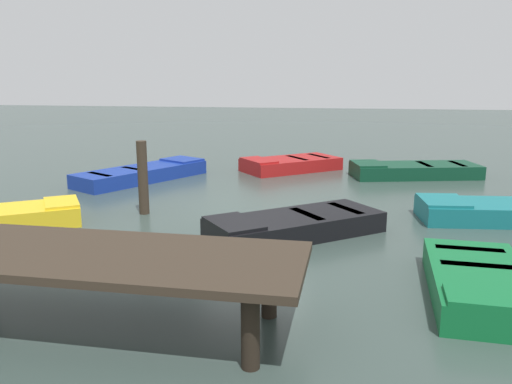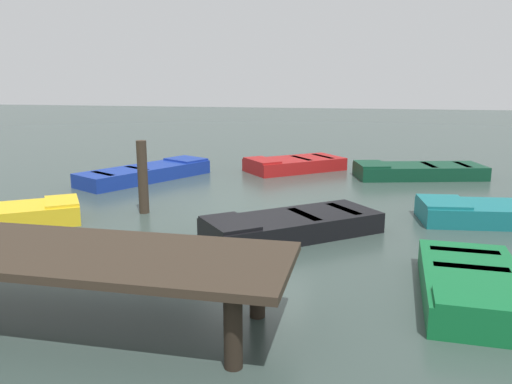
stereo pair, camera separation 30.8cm
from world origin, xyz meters
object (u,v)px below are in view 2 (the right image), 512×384
Objects in this scene: rowboat_black at (291,225)px; rowboat_dark_green at (418,171)px; rowboat_yellow at (3,216)px; mooring_piling_mid_right at (143,177)px; rowboat_red at (294,164)px; rowboat_green at (472,285)px; dock_segment at (82,259)px; rowboat_blue at (146,173)px.

rowboat_black is 0.88× the size of rowboat_dark_green.
rowboat_dark_green is 1.26× the size of rowboat_yellow.
rowboat_red is at bearing -113.84° from mooring_piling_mid_right.
rowboat_green is 0.87× the size of rowboat_yellow.
rowboat_black is 2.14× the size of mooring_piling_mid_right.
mooring_piling_mid_right is (1.43, -5.16, -0.02)m from dock_segment.
dock_segment is at bearing 51.04° from rowboat_dark_green.
rowboat_yellow is (0.94, 5.21, 0.00)m from rowboat_blue.
rowboat_blue is at bearing 46.66° from rowboat_yellow.
mooring_piling_mid_right reaches higher than rowboat_blue.
rowboat_dark_green is 11.41m from rowboat_yellow.
rowboat_dark_green is at bearing -114.43° from dock_segment.
rowboat_green is at bearing -160.42° from dock_segment.
dock_segment is 11.27m from rowboat_red.
rowboat_black is at bearing 57.92° from rowboat_red.
rowboat_blue is at bearing -8.70° from rowboat_red.
rowboat_dark_green is at bearing -47.13° from rowboat_blue.
rowboat_blue is 1.05× the size of rowboat_dark_green.
rowboat_dark_green is 8.56m from mooring_piling_mid_right.
rowboat_yellow is (5.89, 0.49, 0.00)m from rowboat_black.
rowboat_blue and rowboat_black have the same top height.
rowboat_dark_green is 1.45× the size of rowboat_green.
mooring_piling_mid_right reaches higher than rowboat_red.
rowboat_dark_green is at bearing -139.64° from mooring_piling_mid_right.
rowboat_blue is at bearing -81.62° from rowboat_black.
rowboat_red is 9.13m from rowboat_yellow.
dock_segment reaches higher than rowboat_green.
rowboat_black and rowboat_dark_green have the same top height.
rowboat_black is at bearing -104.08° from rowboat_blue.
rowboat_yellow is (3.84, -3.59, -0.62)m from dock_segment.
mooring_piling_mid_right is (6.51, 5.53, 0.60)m from rowboat_dark_green.
rowboat_black is 1.11× the size of rowboat_yellow.
dock_segment is 1.53× the size of rowboat_red.
rowboat_green is (-7.76, 7.17, 0.00)m from rowboat_blue.
rowboat_black is at bearing 51.81° from rowboat_dark_green.
rowboat_dark_green and rowboat_green have the same top height.
rowboat_blue is 3.97m from mooring_piling_mid_right.
rowboat_yellow is (8.92, 7.11, 0.00)m from rowboat_dark_green.
dock_segment is 9.29m from rowboat_blue.
rowboat_red is (-1.23, -11.18, -0.62)m from dock_segment.
rowboat_yellow is at bearing -160.65° from rowboat_blue.
rowboat_black is (-4.95, 4.72, 0.00)m from rowboat_blue.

